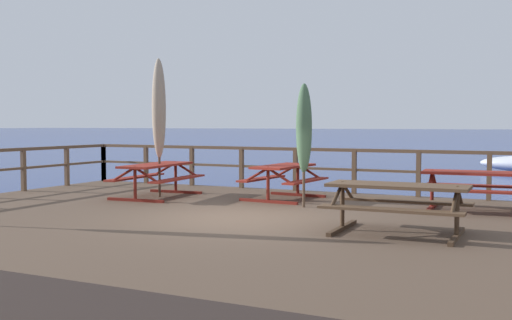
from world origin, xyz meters
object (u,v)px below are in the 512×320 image
Objects in this scene: picnic_table_mid_centre at (398,197)px; patio_umbrella_short_back at (304,129)px; picnic_table_mid_right at (156,173)px; picnic_table_back_left at (284,175)px; picnic_table_front_right at (480,182)px; patio_umbrella_short_front at (159,109)px.

patio_umbrella_short_back reaches higher than picnic_table_mid_centre.
picnic_table_mid_centre is 3.40m from patio_umbrella_short_back.
picnic_table_mid_centre is 0.85× the size of patio_umbrella_short_back.
picnic_table_back_left is (2.81, 0.88, -0.01)m from picnic_table_mid_right.
patio_umbrella_short_back is at bearing -2.29° from picnic_table_mid_right.
picnic_table_mid_centre is at bearing -105.66° from picnic_table_front_right.
picnic_table_mid_centre is 6.67m from patio_umbrella_short_front.
picnic_table_mid_right is at bearing -162.56° from picnic_table_back_left.
picnic_table_back_left is at bearing 17.44° from picnic_table_mid_right.
picnic_table_front_right is 7.11m from patio_umbrella_short_front.
picnic_table_back_left is 1.71m from patio_umbrella_short_back.
picnic_table_mid_right is at bearing -173.55° from picnic_table_front_right.
picnic_table_front_right is (4.15, -0.10, 0.01)m from picnic_table_back_left.
picnic_table_mid_centre is 0.96× the size of picnic_table_front_right.
patio_umbrella_short_back is at bearing -164.05° from picnic_table_front_right.
patio_umbrella_short_front is 1.27× the size of patio_umbrella_short_back.
picnic_table_mid_centre is 1.12× the size of picnic_table_back_left.
picnic_table_mid_centre is 3.25m from picnic_table_front_right.
picnic_table_mid_right is 0.71× the size of patio_umbrella_short_front.
picnic_table_mid_right is 2.94m from picnic_table_back_left.
picnic_table_front_right is at bearing 5.96° from patio_umbrella_short_front.
picnic_table_mid_centre is at bearing -21.69° from patio_umbrella_short_front.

